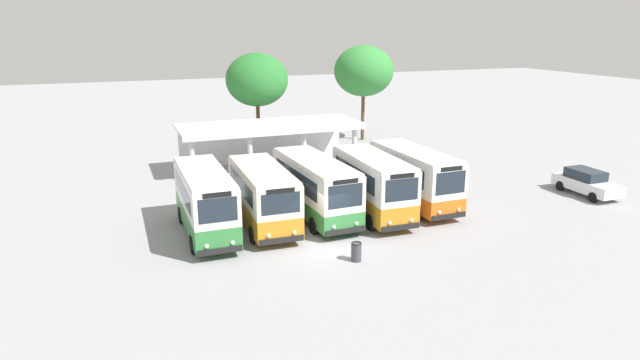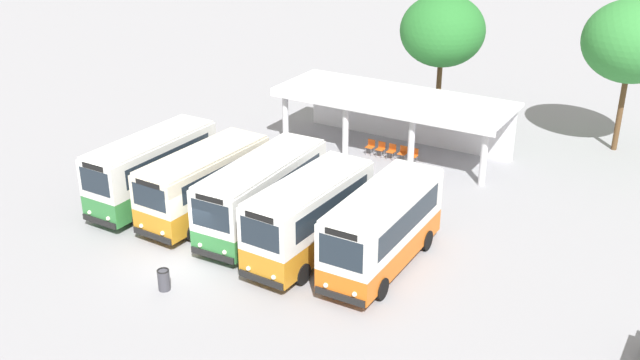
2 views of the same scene
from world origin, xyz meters
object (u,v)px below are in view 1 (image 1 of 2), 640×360
Objects in this scene: waiting_chair_middle_seat at (281,163)px; litter_bin_apron at (356,252)px; waiting_chair_fourth_seat at (289,162)px; city_bus_second_in_row at (263,194)px; waiting_chair_end_by_column at (263,165)px; parked_car_flank at (586,182)px; city_bus_fifth_blue at (414,176)px; waiting_chair_fifth_seat at (298,161)px; city_bus_fourth_amber at (373,183)px; waiting_chair_second_from_end at (272,164)px; city_bus_nearest_orange at (205,200)px; city_bus_middle_cream at (315,186)px.

litter_bin_apron reaches higher than waiting_chair_middle_seat.
litter_bin_apron is at bearing -95.74° from waiting_chair_middle_seat.
waiting_chair_fourth_seat is (0.68, 0.04, 0.00)m from waiting_chair_middle_seat.
city_bus_second_in_row is 8.50× the size of waiting_chair_end_by_column.
parked_car_flank is 20.43m from waiting_chair_fourth_seat.
waiting_chair_end_by_column is 2.03m from waiting_chair_fourth_seat.
city_bus_fifth_blue is 12.13m from waiting_chair_middle_seat.
city_bus_fourth_amber is at bearing -87.99° from waiting_chair_fifth_seat.
waiting_chair_second_from_end is (-17.01, 13.07, -0.31)m from parked_car_flank.
parked_car_flank is at bearing -36.52° from waiting_chair_end_by_column.
litter_bin_apron is (2.72, -6.00, -1.33)m from city_bus_second_in_row.
city_bus_nearest_orange is 8.20× the size of litter_bin_apron.
litter_bin_apron is at bearing -97.96° from waiting_chair_fourth_seat.
waiting_chair_second_from_end is 17.12m from litter_bin_apron.
city_bus_second_in_row is at bearing -111.82° from waiting_chair_middle_seat.
city_bus_fourth_amber is at bearing -17.41° from city_bus_middle_cream.
city_bus_second_in_row is at bearing -114.68° from waiting_chair_fourth_seat.
city_bus_second_in_row reaches higher than waiting_chair_middle_seat.
city_bus_second_in_row reaches higher than parked_car_flank.
city_bus_nearest_orange is at bearing 176.98° from city_bus_fourth_amber.
city_bus_fourth_amber reaches higher than waiting_chair_second_from_end.
waiting_chair_middle_seat is (-1.77, 11.73, -1.39)m from city_bus_fourth_amber.
litter_bin_apron is at bearing -93.47° from city_bus_middle_cream.
waiting_chair_middle_seat and waiting_chair_fifth_seat have the same top height.
city_bus_middle_cream is 9.26× the size of waiting_chair_middle_seat.
waiting_chair_fifth_seat is at bearing 0.69° from waiting_chair_second_from_end.
parked_car_flank is at bearing -37.55° from waiting_chair_second_from_end.
parked_car_flank is (11.46, -2.05, -1.05)m from city_bus_fifth_blue.
city_bus_nearest_orange is at bearing -118.78° from waiting_chair_end_by_column.
parked_car_flank is (23.87, -1.84, -1.06)m from city_bus_nearest_orange.
waiting_chair_fifth_seat is at bearing 79.82° from litter_bin_apron.
waiting_chair_end_by_column is at bearing -179.39° from waiting_chair_fourth_seat.
city_bus_fifth_blue is 12.41m from waiting_chair_second_from_end.
city_bus_fourth_amber is 8.26× the size of waiting_chair_fifth_seat.
city_bus_nearest_orange is 14.41m from waiting_chair_fifth_seat.
city_bus_nearest_orange is at bearing 175.60° from parked_car_flank.
city_bus_fourth_amber is at bearing -81.44° from waiting_chair_middle_seat.
city_bus_middle_cream reaches higher than parked_car_flank.
waiting_chair_middle_seat is at bearing 113.83° from city_bus_fifth_blue.
city_bus_second_in_row is 11.77m from waiting_chair_second_from_end.
city_bus_fifth_blue is (3.10, 0.71, -0.03)m from city_bus_fourth_amber.
waiting_chair_fifth_seat is (2.69, 10.78, -1.32)m from city_bus_middle_cream.
city_bus_fourth_amber is 8.26× the size of waiting_chair_second_from_end.
parked_car_flank reaches higher than waiting_chair_end_by_column.
litter_bin_apron is at bearing -123.03° from city_bus_fourth_amber.
litter_bin_apron reaches higher than waiting_chair_fourth_seat.
city_bus_nearest_orange is 8.58× the size of waiting_chair_fifth_seat.
city_bus_middle_cream reaches higher than city_bus_second_in_row.
waiting_chair_fifth_seat is (5.79, 11.11, -1.27)m from city_bus_second_in_row.
waiting_chair_end_by_column is 1.00× the size of waiting_chair_fourth_seat.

